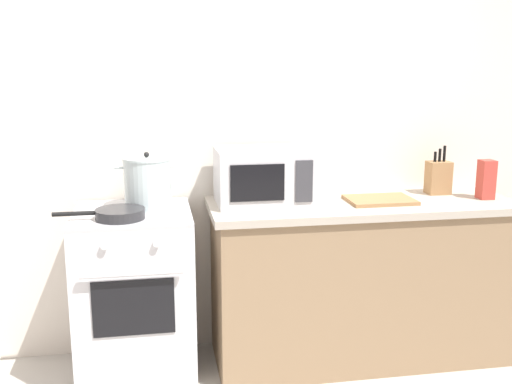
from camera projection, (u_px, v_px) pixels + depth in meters
The scene contains 10 objects.
back_wall at pixel (245, 137), 3.47m from camera, with size 4.40×0.10×2.50m, color silver.
lower_cabinet_right at pixel (360, 284), 3.41m from camera, with size 1.64×0.56×0.88m, color #8C7051.
countertop_right at pixel (363, 205), 3.31m from camera, with size 1.70×0.60×0.04m, color #ADA393.
stove at pixel (136, 296), 3.17m from camera, with size 0.60×0.64×0.92m.
stock_pot at pixel (148, 183), 3.13m from camera, with size 0.33×0.25×0.30m.
frying_pan at pixel (119, 214), 2.93m from camera, with size 0.44×0.24×0.05m.
microwave at pixel (263, 176), 3.24m from camera, with size 0.50×0.37×0.30m.
cutting_board at pixel (380, 200), 3.30m from camera, with size 0.36×0.26×0.02m, color #997047.
knife_block at pixel (438, 177), 3.49m from camera, with size 0.13×0.10×0.28m.
pasta_box at pixel (486, 179), 3.35m from camera, with size 0.08×0.08×0.22m, color #B73D33.
Camera 1 is at (-0.23, -2.45, 1.67)m, focal length 42.07 mm.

